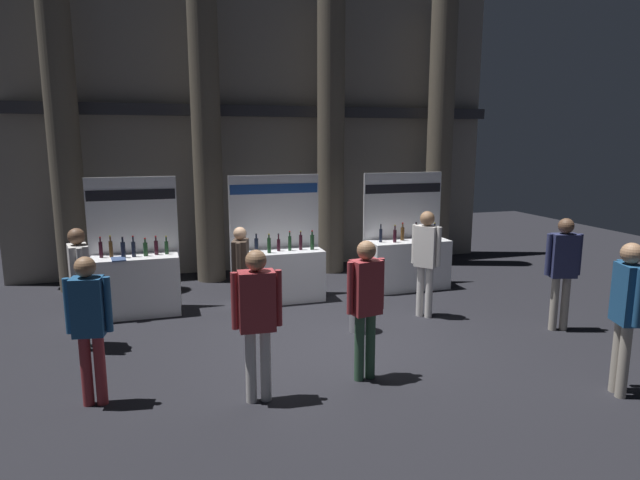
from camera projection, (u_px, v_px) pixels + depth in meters
ground_plane at (336, 344)px, 8.04m from camera, size 24.00×24.00×0.00m
hall_colonnade at (265, 129)px, 12.09m from camera, size 11.03×1.27×6.54m
exhibitor_booth_0 at (136, 280)px, 9.33m from camera, size 1.50×0.72×2.35m
exhibitor_booth_1 at (279, 270)px, 10.14m from camera, size 1.71×0.66×2.33m
exhibitor_booth_2 at (407, 259)px, 10.96m from camera, size 1.70×0.66×2.33m
trash_bin at (360, 313)px, 8.54m from camera, size 0.34×0.34×0.60m
visitor_0 at (563, 264)px, 8.46m from camera, size 0.54×0.34×1.80m
visitor_1 at (241, 266)px, 8.88m from camera, size 0.34×0.55×1.60m
visitor_2 at (89, 318)px, 6.04m from camera, size 0.50×0.30×1.74m
visitor_3 at (366, 297)px, 6.70m from camera, size 0.52×0.31×1.79m
visitor_4 at (626, 306)px, 6.28m from camera, size 0.31×0.50×1.84m
visitor_5 at (426, 255)px, 9.10m from camera, size 0.39×0.42×1.82m
visitor_6 at (80, 277)px, 7.71m from camera, size 0.33×0.56×1.77m
visitor_8 at (257, 311)px, 6.12m from camera, size 0.57×0.27×1.79m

